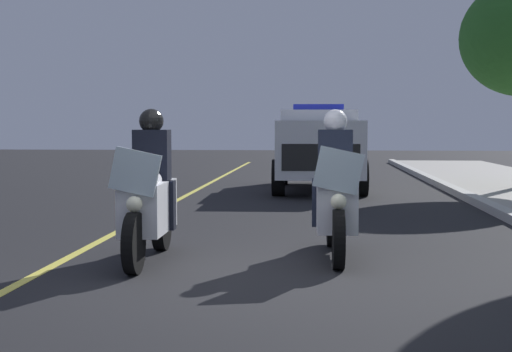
# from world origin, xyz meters

# --- Properties ---
(ground_plane) EXTENTS (80.00, 80.00, 0.00)m
(ground_plane) POSITION_xyz_m (0.00, 0.00, 0.00)
(ground_plane) COLOR black
(lane_stripe_center) EXTENTS (48.00, 0.12, 0.01)m
(lane_stripe_center) POSITION_xyz_m (0.00, -2.10, 0.00)
(lane_stripe_center) COLOR #E0D14C
(lane_stripe_center) RESTS_ON ground
(police_motorcycle_lead_left) EXTENTS (2.14, 0.57, 1.72)m
(police_motorcycle_lead_left) POSITION_xyz_m (-0.89, -1.13, 0.70)
(police_motorcycle_lead_left) COLOR black
(police_motorcycle_lead_left) RESTS_ON ground
(police_motorcycle_lead_right) EXTENTS (2.14, 0.57, 1.72)m
(police_motorcycle_lead_right) POSITION_xyz_m (-1.34, 0.97, 0.70)
(police_motorcycle_lead_right) COLOR black
(police_motorcycle_lead_right) RESTS_ON ground
(police_suv) EXTENTS (4.94, 2.16, 2.05)m
(police_suv) POSITION_xyz_m (-10.42, 0.79, 1.07)
(police_suv) COLOR silver
(police_suv) RESTS_ON ground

